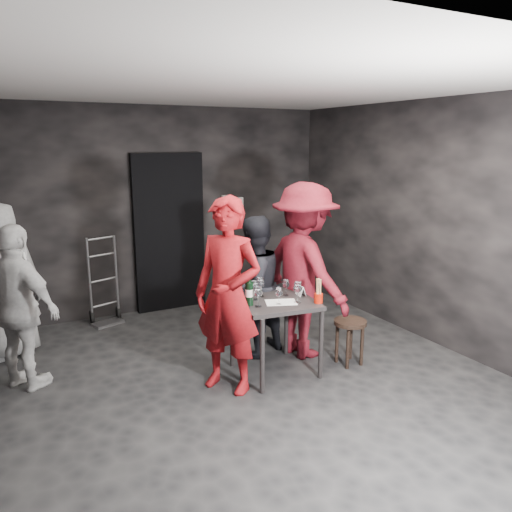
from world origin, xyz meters
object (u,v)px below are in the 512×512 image
hand_truck (106,307)px  bystander_grey (1,273)px  man_maroon (305,251)px  wine_bottle (249,293)px  woman_black (253,287)px  bystander_cream (20,306)px  stool (350,330)px  breadstick_cup (319,291)px  tasting_table (276,309)px  server_red (228,277)px

hand_truck → bystander_grey: size_ratio=0.60×
man_maroon → wine_bottle: bearing=102.0°
woman_black → bystander_grey: size_ratio=0.81×
hand_truck → bystander_cream: bystander_cream is taller
bystander_grey → wine_bottle: 2.62m
wine_bottle → stool: bearing=-9.0°
stool → wine_bottle: (-1.06, 0.17, 0.50)m
breadstick_cup → wine_bottle: bearing=158.1°
woman_black → man_maroon: bearing=131.1°
hand_truck → stool: bearing=-68.6°
tasting_table → server_red: server_red is taller
bystander_grey → wine_bottle: bystander_grey is taller
bystander_grey → wine_bottle: size_ratio=5.89×
man_maroon → bystander_cream: 2.77m
stool → woman_black: 1.09m
bystander_cream → breadstick_cup: bearing=-151.0°
stool → man_maroon: bearing=121.6°
hand_truck → stool: 3.11m
stool → server_red: server_red is taller
server_red → tasting_table: bearing=62.9°
wine_bottle → breadstick_cup: 0.66m
woman_black → man_maroon: 0.66m
hand_truck → tasting_table: size_ratio=1.47×
woman_black → bystander_grey: 2.61m
hand_truck → woman_black: (1.21, -1.72, 0.54)m
tasting_table → breadstick_cup: size_ratio=2.95×
breadstick_cup → tasting_table: bearing=139.0°
hand_truck → tasting_table: (1.19, -2.22, 0.45)m
man_maroon → stool: bearing=-155.7°
breadstick_cup → bystander_grey: bearing=144.0°
woman_black → man_maroon: man_maroon is taller
stool → woman_black: bearing=137.2°
man_maroon → breadstick_cup: bearing=153.5°
bystander_grey → bystander_cream: bearing=83.4°
man_maroon → bystander_cream: (-2.69, 0.55, -0.34)m
bystander_cream → stool: bearing=-146.5°
tasting_table → stool: bearing=-14.2°
tasting_table → server_red: bearing=-171.7°
tasting_table → wine_bottle: size_ratio=2.41×
hand_truck → woman_black: woman_black is taller
man_maroon → breadstick_cup: 0.61m
server_red → man_maroon: man_maroon is taller
tasting_table → breadstick_cup: (0.31, -0.27, 0.21)m
woman_black → wine_bottle: bearing=37.4°
stool → woman_black: woman_black is taller
bystander_cream → woman_black: bearing=-135.7°
server_red → bystander_grey: server_red is taller
woman_black → wine_bottle: 0.62m
man_maroon → wine_bottle: (-0.79, -0.28, -0.26)m
server_red → wine_bottle: bearing=67.1°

